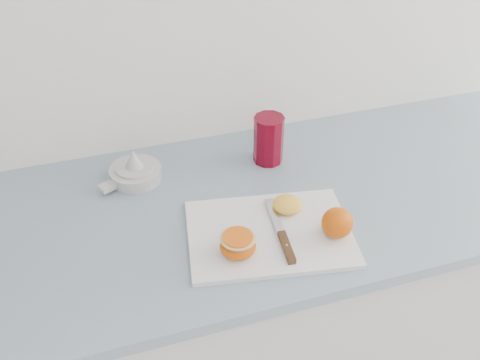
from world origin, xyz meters
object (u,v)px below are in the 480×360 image
Objects in this scene: counter at (239,321)px; red_tumbler at (268,141)px; cutting_board at (270,233)px; citrus_juicer at (135,171)px; half_orange at (238,245)px.

red_tumbler is (0.12, 0.14, 0.50)m from counter.
cutting_board is 2.76× the size of red_tumbler.
red_tumbler is (0.34, -0.02, 0.04)m from citrus_juicer.
half_orange is at bearing -64.11° from citrus_juicer.
cutting_board is 0.39m from citrus_juicer.
red_tumbler is at bearing -3.57° from citrus_juicer.
counter is 32.87× the size of half_orange.
red_tumbler reaches higher than half_orange.
cutting_board is 4.69× the size of half_orange.
cutting_board is at bearing -109.17° from red_tumbler.
red_tumbler reaches higher than citrus_juicer.
counter is 0.54m from citrus_juicer.
half_orange is 0.36m from red_tumbler.
counter is 7.00× the size of cutting_board.
cutting_board reaches higher than counter.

